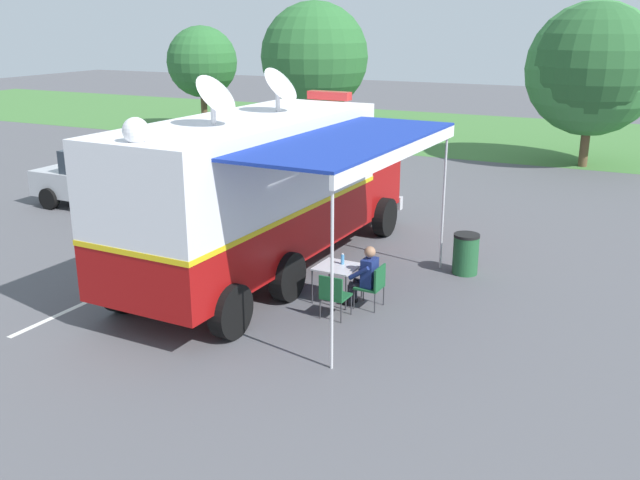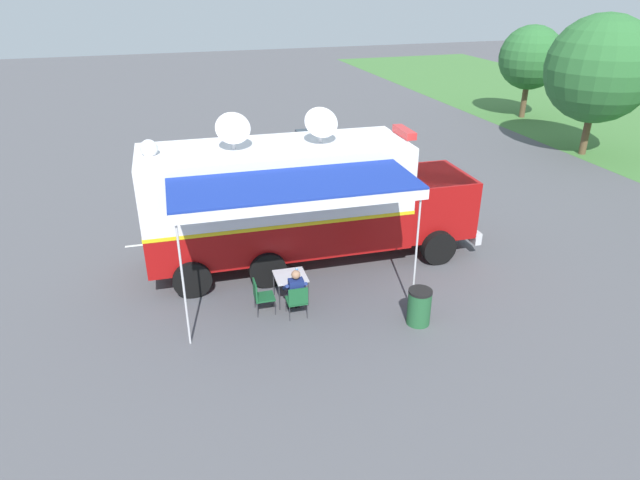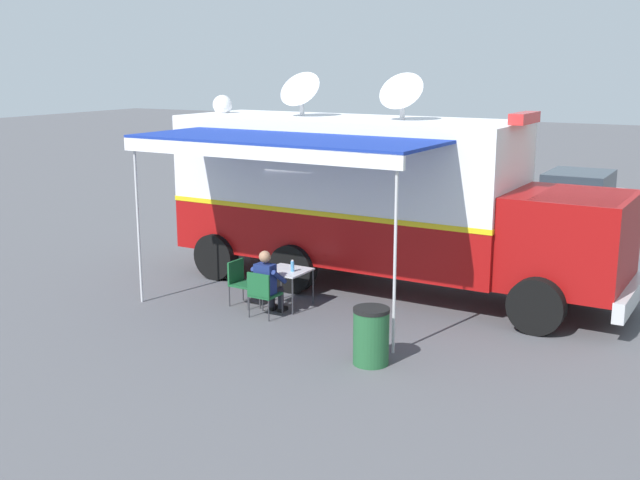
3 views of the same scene
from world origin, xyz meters
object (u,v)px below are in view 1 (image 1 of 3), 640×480
at_px(folding_chair_at_table, 374,283).
at_px(car_behind_truck, 103,179).
at_px(seated_responder, 365,275).
at_px(command_truck, 268,186).
at_px(folding_table, 337,269).
at_px(folding_chair_beside_table, 334,293).
at_px(water_bottle, 343,259).
at_px(trash_bin, 466,254).

height_order(folding_chair_at_table, car_behind_truck, car_behind_truck).
bearing_deg(seated_responder, command_truck, 160.05).
xyz_separation_m(folding_table, folding_chair_at_table, (0.80, -0.04, -0.16)).
height_order(folding_chair_beside_table, car_behind_truck, car_behind_truck).
height_order(folding_table, seated_responder, seated_responder).
relative_size(command_truck, water_bottle, 42.76).
bearing_deg(command_truck, trash_bin, 23.43).
height_order(water_bottle, trash_bin, water_bottle).
distance_m(command_truck, folding_chair_at_table, 3.36).
relative_size(command_truck, folding_chair_at_table, 11.01).
height_order(folding_chair_at_table, trash_bin, trash_bin).
bearing_deg(water_bottle, folding_chair_at_table, -14.81).
bearing_deg(folding_chair_at_table, seated_responder, 177.77).
relative_size(command_truck, trash_bin, 10.53).
relative_size(seated_responder, trash_bin, 1.37).
bearing_deg(command_truck, water_bottle, -20.27).
bearing_deg(car_behind_truck, folding_table, -21.55).
bearing_deg(seated_responder, folding_chair_at_table, -2.23).
bearing_deg(seated_responder, car_behind_truck, 159.48).
bearing_deg(seated_responder, trash_bin, 64.30).
height_order(folding_table, car_behind_truck, car_behind_truck).
relative_size(folding_table, folding_chair_at_table, 0.95).
distance_m(water_bottle, trash_bin, 3.15).
relative_size(command_truck, seated_responder, 7.66).
relative_size(folding_table, seated_responder, 0.66).
height_order(water_bottle, seated_responder, seated_responder).
height_order(folding_table, folding_chair_beside_table, folding_chair_beside_table).
bearing_deg(folding_chair_at_table, folding_table, 176.94).
bearing_deg(water_bottle, car_behind_truck, 159.38).
bearing_deg(water_bottle, trash_bin, 53.30).
relative_size(command_truck, folding_table, 11.53).
xyz_separation_m(command_truck, folding_chair_at_table, (2.88, -0.98, -1.43)).
distance_m(command_truck, folding_table, 2.61).
distance_m(command_truck, car_behind_truck, 7.79).
bearing_deg(folding_chair_beside_table, folding_table, 109.75).
distance_m(seated_responder, car_behind_truck, 10.58).
distance_m(trash_bin, car_behind_truck, 11.26).
distance_m(folding_table, folding_chair_beside_table, 0.92).
relative_size(seated_responder, car_behind_truck, 0.30).
distance_m(folding_table, trash_bin, 3.29).
bearing_deg(trash_bin, folding_chair_beside_table, -114.55).
xyz_separation_m(seated_responder, trash_bin, (1.30, 2.70, -0.20)).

